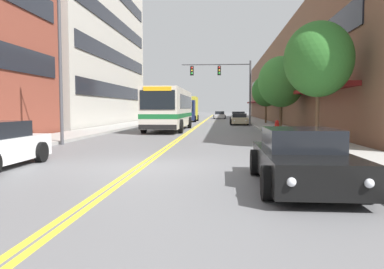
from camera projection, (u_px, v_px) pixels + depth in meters
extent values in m
plane|color=slate|center=(203.00, 122.00, 48.03)|extent=(240.00, 240.00, 0.00)
cube|color=#9E9B96|center=(149.00, 121.00, 48.58)|extent=(2.94, 106.00, 0.16)
cube|color=#9E9B96|center=(258.00, 122.00, 47.46)|extent=(2.94, 106.00, 0.16)
cube|color=yellow|center=(202.00, 122.00, 48.04)|extent=(0.14, 106.00, 0.01)
cube|color=yellow|center=(204.00, 122.00, 48.02)|extent=(0.14, 106.00, 0.01)
cube|color=black|center=(119.00, 92.00, 40.09)|extent=(0.08, 23.59, 1.40)
cube|color=black|center=(118.00, 58.00, 39.84)|extent=(0.08, 23.59, 1.40)
cube|color=black|center=(118.00, 24.00, 39.60)|extent=(0.08, 23.59, 1.40)
cube|color=brown|center=(304.00, 82.00, 46.66)|extent=(8.00, 68.00, 9.99)
cube|color=maroon|center=(267.00, 99.00, 47.17)|extent=(1.10, 61.20, 0.24)
cube|color=black|center=(272.00, 73.00, 46.90)|extent=(0.08, 61.20, 1.40)
cube|color=silver|center=(170.00, 108.00, 30.22)|extent=(2.58, 11.56, 2.89)
cube|color=#196B33|center=(170.00, 115.00, 30.26)|extent=(2.60, 11.58, 0.32)
cube|color=black|center=(171.00, 102.00, 30.76)|extent=(2.61, 9.02, 1.04)
cube|color=black|center=(157.00, 100.00, 24.41)|extent=(2.32, 0.04, 1.27)
cube|color=yellow|center=(157.00, 89.00, 24.35)|extent=(1.86, 0.06, 0.28)
cube|color=black|center=(157.00, 127.00, 24.52)|extent=(2.53, 0.08, 0.32)
cylinder|color=black|center=(144.00, 126.00, 26.51)|extent=(0.30, 1.00, 1.00)
cylinder|color=black|center=(181.00, 126.00, 26.29)|extent=(0.30, 1.00, 1.00)
cylinder|color=black|center=(160.00, 122.00, 33.58)|extent=(0.30, 1.00, 1.00)
cylinder|color=black|center=(189.00, 123.00, 33.36)|extent=(0.30, 1.00, 1.00)
cylinder|color=black|center=(41.00, 152.00, 12.24)|extent=(0.22, 0.67, 0.67)
cube|color=red|center=(6.00, 142.00, 13.18)|extent=(0.18, 0.04, 0.10)
cube|color=red|center=(44.00, 142.00, 13.06)|extent=(0.18, 0.04, 0.10)
cube|color=#19234C|center=(162.00, 119.00, 42.25)|extent=(1.89, 4.67, 0.75)
cube|color=black|center=(162.00, 114.00, 42.40)|extent=(1.62, 2.06, 0.42)
cylinder|color=black|center=(151.00, 122.00, 40.91)|extent=(0.22, 0.60, 0.60)
cylinder|color=black|center=(169.00, 122.00, 40.75)|extent=(0.22, 0.60, 0.60)
cylinder|color=black|center=(156.00, 121.00, 43.79)|extent=(0.22, 0.60, 0.60)
cylinder|color=black|center=(172.00, 121.00, 43.63)|extent=(0.22, 0.60, 0.60)
sphere|color=silver|center=(152.00, 119.00, 39.96)|extent=(0.16, 0.16, 0.16)
sphere|color=silver|center=(164.00, 119.00, 39.86)|extent=(0.16, 0.16, 0.16)
cube|color=red|center=(159.00, 118.00, 44.64)|extent=(0.18, 0.04, 0.10)
cube|color=red|center=(171.00, 118.00, 44.53)|extent=(0.18, 0.04, 0.10)
cube|color=black|center=(301.00, 164.00, 8.45)|extent=(1.80, 4.48, 0.63)
cube|color=black|center=(300.00, 139.00, 8.58)|extent=(1.54, 1.97, 0.49)
cylinder|color=black|center=(267.00, 183.00, 7.15)|extent=(0.22, 0.67, 0.67)
cylinder|color=black|center=(367.00, 185.00, 7.00)|extent=(0.22, 0.67, 0.67)
cylinder|color=black|center=(255.00, 162.00, 9.91)|extent=(0.22, 0.67, 0.67)
cylinder|color=black|center=(326.00, 163.00, 9.76)|extent=(0.22, 0.67, 0.67)
sphere|color=silver|center=(292.00, 182.00, 6.25)|extent=(0.16, 0.16, 0.16)
sphere|color=silver|center=(369.00, 183.00, 6.14)|extent=(0.16, 0.16, 0.16)
cube|color=red|center=(262.00, 151.00, 10.73)|extent=(0.18, 0.04, 0.10)
cube|color=red|center=(308.00, 152.00, 10.63)|extent=(0.18, 0.04, 0.10)
cube|color=beige|center=(238.00, 118.00, 46.35)|extent=(1.77, 4.31, 0.67)
cube|color=black|center=(238.00, 114.00, 46.48)|extent=(1.52, 1.90, 0.52)
cylinder|color=black|center=(231.00, 120.00, 45.10)|extent=(0.22, 0.65, 0.65)
cylinder|color=black|center=(246.00, 120.00, 44.96)|extent=(0.22, 0.65, 0.65)
cylinder|color=black|center=(231.00, 120.00, 47.76)|extent=(0.22, 0.65, 0.65)
cylinder|color=black|center=(245.00, 120.00, 47.62)|extent=(0.22, 0.65, 0.65)
sphere|color=silver|center=(234.00, 119.00, 44.23)|extent=(0.16, 0.16, 0.16)
sphere|color=silver|center=(244.00, 119.00, 44.13)|extent=(0.16, 0.16, 0.16)
cube|color=red|center=(233.00, 118.00, 48.55)|extent=(0.18, 0.04, 0.10)
cube|color=red|center=(242.00, 118.00, 48.45)|extent=(0.18, 0.04, 0.10)
cube|color=#BCAD89|center=(239.00, 120.00, 40.35)|extent=(1.71, 4.64, 0.63)
cube|color=black|center=(239.00, 115.00, 40.50)|extent=(1.47, 2.04, 0.41)
cylinder|color=black|center=(231.00, 122.00, 39.00)|extent=(0.22, 0.63, 0.63)
cylinder|color=black|center=(248.00, 122.00, 38.86)|extent=(0.22, 0.63, 0.63)
cylinder|color=black|center=(231.00, 121.00, 41.86)|extent=(0.22, 0.63, 0.63)
cylinder|color=black|center=(247.00, 121.00, 41.72)|extent=(0.22, 0.63, 0.63)
sphere|color=silver|center=(234.00, 121.00, 38.07)|extent=(0.16, 0.16, 0.16)
sphere|color=silver|center=(246.00, 121.00, 37.97)|extent=(0.16, 0.16, 0.16)
cube|color=red|center=(233.00, 119.00, 42.71)|extent=(0.18, 0.04, 0.10)
cube|color=red|center=(244.00, 119.00, 42.62)|extent=(0.18, 0.04, 0.10)
cube|color=#B7B7BC|center=(220.00, 116.00, 63.93)|extent=(1.79, 4.37, 0.58)
cube|color=black|center=(220.00, 113.00, 64.07)|extent=(1.54, 1.92, 0.51)
cylinder|color=black|center=(214.00, 117.00, 62.67)|extent=(0.22, 0.63, 0.63)
cylinder|color=black|center=(225.00, 117.00, 62.52)|extent=(0.22, 0.63, 0.63)
cylinder|color=black|center=(214.00, 117.00, 65.36)|extent=(0.22, 0.63, 0.63)
cylinder|color=black|center=(225.00, 117.00, 65.22)|extent=(0.22, 0.63, 0.63)
sphere|color=silver|center=(216.00, 116.00, 61.79)|extent=(0.16, 0.16, 0.16)
sphere|color=silver|center=(223.00, 116.00, 61.69)|extent=(0.16, 0.16, 0.16)
cube|color=red|center=(216.00, 116.00, 66.16)|extent=(0.18, 0.04, 0.10)
cube|color=red|center=(223.00, 116.00, 66.06)|extent=(0.18, 0.04, 0.10)
cube|color=#19234C|center=(185.00, 110.00, 47.75)|extent=(2.49, 2.02, 2.54)
cube|color=black|center=(184.00, 107.00, 46.69)|extent=(2.12, 0.04, 1.12)
cube|color=yellow|center=(188.00, 108.00, 51.08)|extent=(2.54, 4.72, 3.07)
cylinder|color=black|center=(175.00, 119.00, 47.93)|extent=(0.28, 0.84, 0.84)
cylinder|color=black|center=(195.00, 119.00, 47.72)|extent=(0.28, 0.84, 0.84)
cylinder|color=black|center=(180.00, 118.00, 52.69)|extent=(0.28, 0.84, 0.84)
cylinder|color=black|center=(198.00, 118.00, 52.48)|extent=(0.28, 0.84, 0.84)
cylinder|color=#47474C|center=(250.00, 94.00, 36.93)|extent=(0.18, 0.18, 6.45)
cylinder|color=#47474C|center=(216.00, 64.00, 37.00)|extent=(6.79, 0.11, 0.11)
cube|color=black|center=(219.00, 71.00, 37.02)|extent=(0.34, 0.26, 0.92)
sphere|color=red|center=(219.00, 68.00, 36.84)|extent=(0.18, 0.18, 0.18)
sphere|color=yellow|center=(219.00, 70.00, 36.86)|extent=(0.18, 0.18, 0.18)
sphere|color=green|center=(219.00, 73.00, 36.88)|extent=(0.18, 0.18, 0.18)
cylinder|color=black|center=(219.00, 65.00, 36.98)|extent=(0.02, 0.02, 0.14)
cube|color=black|center=(192.00, 71.00, 37.24)|extent=(0.34, 0.26, 0.92)
sphere|color=red|center=(192.00, 68.00, 37.06)|extent=(0.18, 0.18, 0.18)
sphere|color=yellow|center=(192.00, 71.00, 37.08)|extent=(0.18, 0.18, 0.18)
sphere|color=green|center=(192.00, 73.00, 37.10)|extent=(0.18, 0.18, 0.18)
cylinder|color=black|center=(192.00, 65.00, 37.20)|extent=(0.02, 0.02, 0.14)
cylinder|color=#47474C|center=(60.00, 67.00, 17.94)|extent=(0.16, 0.16, 7.48)
cylinder|color=brown|center=(317.00, 117.00, 16.50)|extent=(0.17, 0.17, 2.47)
ellipsoid|color=#2D6B28|center=(318.00, 59.00, 16.33)|extent=(2.99, 2.99, 3.29)
cylinder|color=brown|center=(281.00, 115.00, 28.55)|extent=(0.21, 0.21, 2.13)
ellipsoid|color=#387F33|center=(281.00, 82.00, 28.38)|extent=(3.51, 3.51, 3.86)
cylinder|color=brown|center=(266.00, 113.00, 40.95)|extent=(0.20, 0.20, 2.18)
ellipsoid|color=#2D6B28|center=(266.00, 91.00, 40.78)|extent=(3.09, 3.09, 3.40)
cylinder|color=red|center=(277.00, 128.00, 23.85)|extent=(0.28, 0.28, 0.66)
sphere|color=red|center=(277.00, 122.00, 23.83)|extent=(0.25, 0.25, 0.25)
cylinder|color=red|center=(274.00, 127.00, 23.86)|extent=(0.08, 0.13, 0.13)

